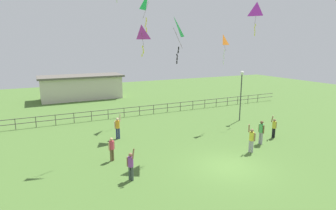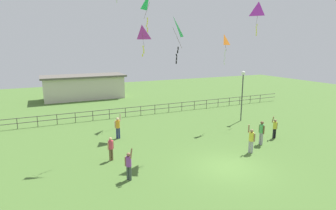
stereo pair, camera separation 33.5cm
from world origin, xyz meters
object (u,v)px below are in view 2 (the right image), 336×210
at_px(kite_0, 173,29).
at_px(kite_2, 224,41).
at_px(person_0, 118,126).
at_px(person_1, 262,131).
at_px(kite_3, 258,11).
at_px(kite_5, 142,33).
at_px(kite_1, 150,3).
at_px(person_4, 275,127).
at_px(person_5, 129,164).
at_px(lamppost, 243,85).
at_px(person_2, 111,147).
at_px(person_3, 251,139).

relative_size(kite_0, kite_2, 1.14).
bearing_deg(person_0, person_1, -32.36).
height_order(person_0, kite_3, kite_3).
distance_m(person_0, person_1, 10.62).
bearing_deg(kite_5, kite_1, 59.48).
xyz_separation_m(person_1, person_4, (1.94, 0.64, -0.12)).
distance_m(person_5, kite_5, 11.11).
height_order(person_1, kite_3, kite_3).
distance_m(lamppost, person_4, 5.82).
relative_size(person_2, kite_2, 0.59).
bearing_deg(kite_1, kite_5, -120.52).
bearing_deg(person_5, lamppost, 27.85).
bearing_deg(kite_1, person_0, -135.76).
bearing_deg(person_3, person_5, -178.29).
xyz_separation_m(kite_1, kite_5, (-2.01, -3.41, -2.80)).
bearing_deg(person_3, kite_3, 48.15).
distance_m(kite_0, kite_1, 8.78).
xyz_separation_m(person_0, person_1, (8.97, -5.69, 0.03)).
bearing_deg(person_1, person_5, -173.42).
bearing_deg(person_3, person_1, 27.81).
bearing_deg(kite_2, person_4, -71.03).
relative_size(person_4, kite_3, 0.59).
relative_size(person_4, kite_1, 0.52).
height_order(kite_0, kite_3, kite_3).
relative_size(person_3, kite_2, 0.75).
distance_m(person_5, kite_3, 19.00).
bearing_deg(kite_5, kite_0, -85.88).
distance_m(kite_0, kite_3, 11.89).
height_order(person_2, kite_1, kite_1).
bearing_deg(person_1, kite_1, 114.37).
height_order(person_4, kite_0, kite_0).
relative_size(kite_1, kite_5, 1.40).
xyz_separation_m(person_0, person_2, (-1.50, -3.92, -0.11)).
height_order(person_2, person_5, person_5).
xyz_separation_m(person_2, person_4, (12.41, -1.13, 0.02)).
distance_m(person_1, person_3, 1.99).
relative_size(person_3, kite_5, 0.79).
relative_size(person_5, kite_0, 0.62).
distance_m(person_2, kite_0, 8.35).
bearing_deg(person_4, kite_0, 171.77).
distance_m(lamppost, kite_3, 6.92).
height_order(person_2, person_3, person_3).
relative_size(lamppost, person_5, 2.62).
bearing_deg(kite_5, person_5, -115.37).
distance_m(person_2, person_3, 9.12).
bearing_deg(person_5, kite_1, 63.01).
distance_m(person_3, kite_1, 14.92).
relative_size(person_0, person_4, 1.10).
xyz_separation_m(lamppost, person_0, (-11.93, -0.11, -2.43)).
height_order(person_0, person_5, person_0).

